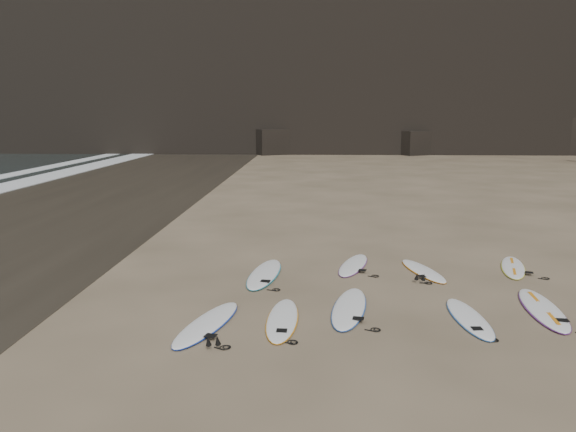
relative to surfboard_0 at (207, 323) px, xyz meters
name	(u,v)px	position (x,y,z in m)	size (l,w,h in m)	color
ground	(397,309)	(3.76, 1.07, -0.05)	(240.00, 240.00, 0.00)	#897559
wet_sand	(25,217)	(-9.24, 11.07, -0.04)	(12.00, 200.00, 0.01)	#383026
surfboard_0	(207,323)	(0.00, 0.00, 0.00)	(0.61, 2.55, 0.09)	white
surfboard_1	(282,319)	(1.42, 0.29, 0.00)	(0.58, 2.41, 0.09)	white
surfboard_2	(349,307)	(2.77, 1.01, 0.00)	(0.63, 2.64, 0.10)	white
surfboard_3	(469,318)	(5.09, 0.52, 0.00)	(0.56, 2.32, 0.08)	white
surfboard_4	(543,309)	(6.74, 1.09, 0.00)	(0.65, 2.69, 0.10)	white
surfboard_5	(264,273)	(0.81, 3.42, 0.00)	(0.66, 2.75, 0.10)	white
surfboard_6	(353,265)	(3.10, 4.36, 0.00)	(0.57, 2.36, 0.09)	white
surfboard_7	(423,270)	(4.84, 3.88, -0.01)	(0.54, 2.25, 0.08)	white
surfboard_8	(513,267)	(7.26, 4.31, 0.00)	(0.56, 2.32, 0.08)	white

